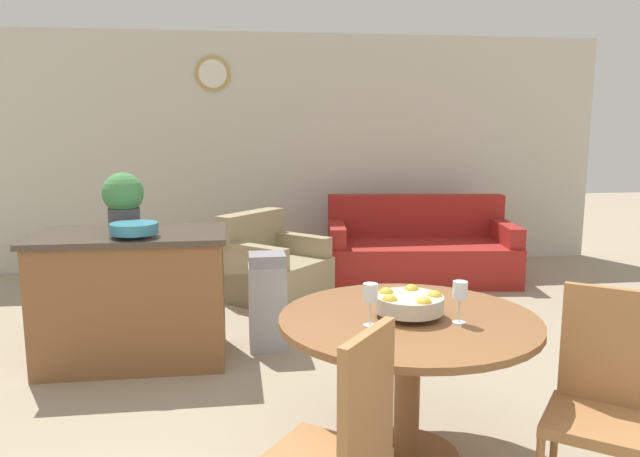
# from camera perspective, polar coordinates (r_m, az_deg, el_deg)

# --- Properties ---
(wall_back) EXTENTS (8.00, 0.09, 2.70)m
(wall_back) POSITION_cam_1_polar(r_m,az_deg,el_deg) (7.35, -4.73, 7.00)
(wall_back) COLOR beige
(wall_back) RESTS_ON ground_plane
(dining_table) EXTENTS (1.28, 1.28, 0.76)m
(dining_table) POSITION_cam_1_polar(r_m,az_deg,el_deg) (3.17, 8.06, -10.98)
(dining_table) COLOR brown
(dining_table) RESTS_ON ground_plane
(dining_chair_near_left) EXTENTS (0.59, 0.59, 0.98)m
(dining_chair_near_left) POSITION_cam_1_polar(r_m,az_deg,el_deg) (2.44, 1.85, -19.17)
(dining_chair_near_left) COLOR #9E6B3D
(dining_chair_near_left) RESTS_ON ground_plane
(dining_chair_near_right) EXTENTS (0.59, 0.59, 0.98)m
(dining_chair_near_right) POSITION_cam_1_polar(r_m,az_deg,el_deg) (3.09, 24.28, -13.63)
(dining_chair_near_right) COLOR #9E6B3D
(dining_chair_near_right) RESTS_ON ground_plane
(fruit_bowl) EXTENTS (0.33, 0.33, 0.13)m
(fruit_bowl) POSITION_cam_1_polar(r_m,az_deg,el_deg) (3.09, 8.16, -6.74)
(fruit_bowl) COLOR #B7B29E
(fruit_bowl) RESTS_ON dining_table
(wine_glass_left) EXTENTS (0.07, 0.07, 0.20)m
(wine_glass_left) POSITION_cam_1_polar(r_m,az_deg,el_deg) (2.92, 4.62, -6.05)
(wine_glass_left) COLOR silver
(wine_glass_left) RESTS_ON dining_table
(wine_glass_right) EXTENTS (0.07, 0.07, 0.20)m
(wine_glass_right) POSITION_cam_1_polar(r_m,az_deg,el_deg) (3.02, 12.68, -5.71)
(wine_glass_right) COLOR silver
(wine_glass_right) RESTS_ON dining_table
(kitchen_island) EXTENTS (1.34, 0.75, 0.94)m
(kitchen_island) POSITION_cam_1_polar(r_m,az_deg,el_deg) (4.65, -16.73, -6.03)
(kitchen_island) COLOR brown
(kitchen_island) RESTS_ON ground_plane
(teal_bowl) EXTENTS (0.32, 0.32, 0.10)m
(teal_bowl) POSITION_cam_1_polar(r_m,az_deg,el_deg) (4.36, -16.63, -0.00)
(teal_bowl) COLOR teal
(teal_bowl) RESTS_ON kitchen_island
(potted_plant) EXTENTS (0.29, 0.29, 0.41)m
(potted_plant) POSITION_cam_1_polar(r_m,az_deg,el_deg) (4.71, -17.55, 2.62)
(potted_plant) COLOR #4C4C51
(potted_plant) RESTS_ON kitchen_island
(trash_bin) EXTENTS (0.28, 0.25, 0.73)m
(trash_bin) POSITION_cam_1_polar(r_m,az_deg,el_deg) (4.74, -4.82, -6.68)
(trash_bin) COLOR #9E9EA3
(trash_bin) RESTS_ON ground_plane
(couch) EXTENTS (2.08, 1.22, 0.89)m
(couch) POSITION_cam_1_polar(r_m,az_deg,el_deg) (6.90, 9.06, -2.10)
(couch) COLOR maroon
(couch) RESTS_ON ground_plane
(armchair) EXTENTS (1.15, 1.15, 0.83)m
(armchair) POSITION_cam_1_polar(r_m,az_deg,el_deg) (6.05, -4.32, -3.83)
(armchair) COLOR #998966
(armchair) RESTS_ON ground_plane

